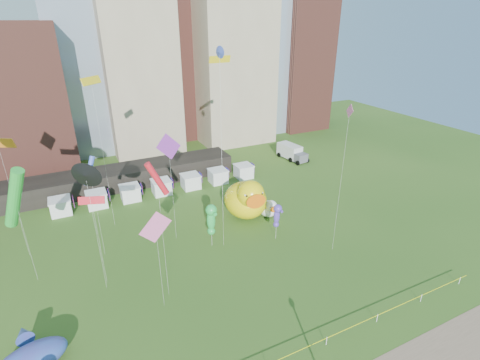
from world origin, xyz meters
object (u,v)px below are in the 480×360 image
seahorse_green (211,217)px  whale_inflatable (32,356)px  small_duck (268,208)px  seahorse_purple (277,214)px  big_duck (247,199)px  box_truck (291,152)px

seahorse_green → whale_inflatable: 22.18m
small_duck → seahorse_purple: 6.40m
whale_inflatable → small_duck: bearing=9.7°
big_duck → seahorse_green: 8.64m
big_duck → whale_inflatable: size_ratio=1.24×
big_duck → seahorse_purple: big_duck is taller
whale_inflatable → seahorse_green: bearing=12.1°
small_duck → big_duck: bearing=161.1°
big_duck → box_truck: bearing=50.0°
seahorse_green → box_truck: 33.94m
small_duck → whale_inflatable: bearing=-153.1°
small_duck → seahorse_green: size_ratio=0.65×
seahorse_purple → box_truck: (18.08, 23.65, -2.19)m
seahorse_purple → whale_inflatable: size_ratio=0.72×
big_duck → box_truck: 25.40m
seahorse_purple → box_truck: seahorse_purple is taller
seahorse_purple → whale_inflatable: seahorse_purple is taller
seahorse_green → whale_inflatable: seahorse_green is taller
big_duck → whale_inflatable: (-27.03, -14.10, -1.82)m
seahorse_green → whale_inflatable: (-19.81, -9.52, -3.03)m
whale_inflatable → box_truck: bearing=20.4°
seahorse_green → seahorse_purple: bearing=-19.4°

